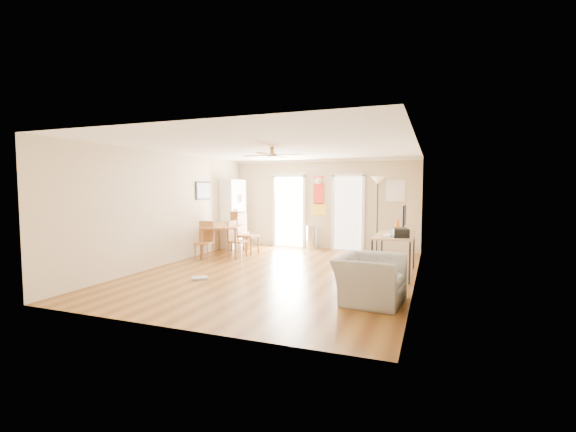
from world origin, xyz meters
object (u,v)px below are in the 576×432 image
at_px(bookshelf, 233,214).
at_px(printer, 400,233).
at_px(armchair, 370,279).
at_px(dining_table, 224,240).
at_px(wastebasket_a, 352,266).
at_px(dining_chair_far, 240,231).
at_px(computer_desk, 394,255).
at_px(dining_chair_near, 204,241).
at_px(wastebasket_b, 353,275).
at_px(trash_can, 312,237).
at_px(dining_chair_right_b, 238,239).
at_px(dining_chair_right_a, 248,234).
at_px(torchiere_lamp, 377,215).

xyz_separation_m(bookshelf, printer, (4.98, -2.41, -0.10)).
bearing_deg(armchair, dining_table, 60.91).
bearing_deg(wastebasket_a, dining_table, 163.43).
distance_m(dining_chair_far, computer_desk, 4.69).
height_order(dining_chair_near, wastebasket_b, dining_chair_near).
xyz_separation_m(wastebasket_a, armchair, (0.65, -1.86, 0.20)).
bearing_deg(trash_can, armchair, -62.80).
bearing_deg(computer_desk, dining_chair_far, 159.86).
relative_size(bookshelf, dining_chair_right_b, 2.17).
bearing_deg(dining_chair_right_a, wastebasket_b, -119.24).
bearing_deg(torchiere_lamp, computer_desk, -74.65).
relative_size(dining_chair_right_a, dining_chair_right_b, 1.19).
height_order(bookshelf, trash_can, bookshelf).
height_order(dining_chair_far, printer, dining_chair_far).
height_order(trash_can, wastebasket_b, trash_can).
bearing_deg(printer, wastebasket_a, 155.24).
xyz_separation_m(computer_desk, wastebasket_b, (-0.65, -1.03, -0.25)).
bearing_deg(wastebasket_b, armchair, -65.53).
relative_size(printer, wastebasket_b, 1.05).
bearing_deg(bookshelf, wastebasket_b, -23.01).
bearing_deg(dining_chair_far, trash_can, -170.03).
height_order(bookshelf, computer_desk, bookshelf).
relative_size(dining_chair_near, wastebasket_a, 2.82).
relative_size(dining_chair_right_a, armchair, 0.99).
height_order(dining_chair_near, dining_chair_far, dining_chair_far).
height_order(dining_chair_near, armchair, dining_chair_near).
height_order(dining_table, dining_chair_near, dining_chair_near).
bearing_deg(dining_chair_right_b, armchair, -121.62).
distance_m(dining_chair_right_b, armchair, 4.61).
bearing_deg(dining_chair_near, wastebasket_a, -13.38).
relative_size(wastebasket_a, wastebasket_b, 1.02).
bearing_deg(printer, dining_chair_far, 139.65).
relative_size(dining_chair_near, dining_chair_far, 0.84).
xyz_separation_m(dining_chair_far, trash_can, (1.85, 0.93, -0.22)).
bearing_deg(trash_can, dining_chair_right_a, -134.83).
distance_m(torchiere_lamp, computer_desk, 2.73).
bearing_deg(bookshelf, torchiere_lamp, 20.52).
distance_m(dining_chair_right_a, trash_can, 1.95).
xyz_separation_m(dining_chair_near, computer_desk, (4.57, -0.03, -0.06)).
bearing_deg(armchair, printer, -4.59).
bearing_deg(armchair, computer_desk, 0.77).
height_order(torchiere_lamp, printer, torchiere_lamp).
bearing_deg(printer, dining_chair_right_a, 142.52).
bearing_deg(printer, trash_can, 115.98).
height_order(dining_chair_right_b, armchair, dining_chair_right_b).
xyz_separation_m(dining_table, dining_chair_far, (0.07, 0.77, 0.16)).
xyz_separation_m(bookshelf, armchair, (4.68, -4.13, -0.65)).
height_order(bookshelf, wastebasket_a, bookshelf).
relative_size(computer_desk, printer, 4.51).
distance_m(dining_table, dining_chair_far, 0.79).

